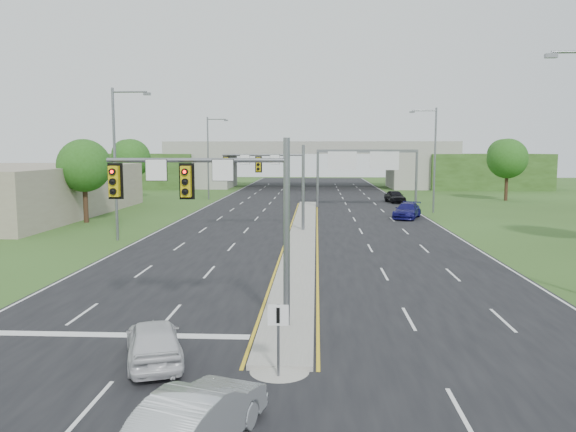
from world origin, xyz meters
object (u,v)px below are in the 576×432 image
Objects in this scene: overpass at (311,168)px; car_far_b at (407,211)px; car_silver at (197,418)px; keep_right_sign at (278,328)px; sign_gantry at (366,162)px; car_white at (154,341)px; signal_mast_near at (224,202)px; car_far_c at (395,196)px; signal_mast_far at (275,173)px.

overpass reaches higher than car_far_b.
overpass is at bearing -72.84° from car_silver.
keep_right_sign is at bearing -90.00° from overpass.
sign_gantry is 2.87× the size of car_white.
signal_mast_near is 1.61× the size of car_silver.
car_white is at bearing -102.36° from sign_gantry.
signal_mast_near is at bearing -91.62° from overpass.
signal_mast_near reaches higher than car_far_c.
car_white is at bearing -93.35° from signal_mast_far.
car_white is (-3.93, -83.48, -2.85)m from overpass.
car_silver is 61.06m from car_far_c.
signal_mast_near is 1.00× the size of signal_mast_far.
sign_gantry is at bearing -80.58° from car_silver.
sign_gantry is 35.75m from overpass.
car_far_b is at bearing -103.00° from car_far_c.
overpass is at bearing 121.74° from car_far_b.
signal_mast_near is 9.33m from car_silver.
signal_mast_far is at bearing -122.14° from car_far_b.
overpass is at bearing 101.86° from car_far_c.
sign_gantry reaches higher than car_silver.
overpass is (2.26, 80.07, -1.17)m from signal_mast_near.
keep_right_sign is (2.26, -29.45, -3.21)m from signal_mast_far.
signal_mast_near is 5.52m from car_white.
signal_mast_near reaches higher than car_far_b.
car_far_b reaches higher than car_silver.
car_silver is at bearing -98.71° from sign_gantry.
car_far_c is at bearing -69.03° from overpass.
car_silver reaches higher than car_white.
signal_mast_far is at bearing -114.11° from sign_gantry.
signal_mast_near is 36.87m from car_far_b.
keep_right_sign is (2.26, -4.45, -3.21)m from signal_mast_near.
car_far_b is (11.36, 42.99, 0.03)m from car_silver.
keep_right_sign is 0.43× the size of car_far_b.
overpass is 83.62m from car_white.
sign_gantry is 0.14× the size of overpass.
sign_gantry reaches higher than car_white.
keep_right_sign is 56.90m from car_far_c.
signal_mast_near reaches higher than car_white.
sign_gantry is at bearing -121.42° from car_white.
car_silver is (-8.18, -53.40, -4.50)m from sign_gantry.
car_far_c is at bearing 78.85° from keep_right_sign.
car_far_b reaches higher than car_white.
signal_mast_near is 5.94m from keep_right_sign.
car_silver is 0.95× the size of car_far_c.
car_far_c is at bearing -124.31° from car_white.
car_far_c is (11.00, 55.82, -0.72)m from keep_right_sign.
car_silver is at bearing -110.92° from car_far_c.
signal_mast_near is at bearing 116.94° from keep_right_sign.
overpass reaches higher than car_far_c.
sign_gantry is 54.21m from car_silver.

